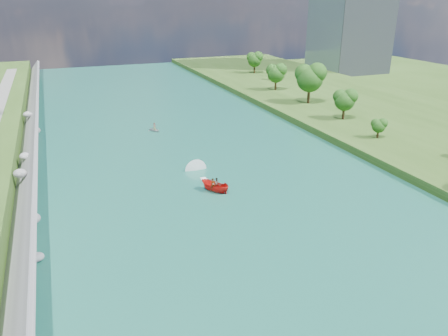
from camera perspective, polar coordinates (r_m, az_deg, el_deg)
name	(u,v)px	position (r m, az deg, el deg)	size (l,w,h in m)	color
ground	(251,226)	(54.23, 3.61, -7.51)	(260.00, 260.00, 0.00)	#2D5119
river_water	(200,169)	(71.07, -3.16, -0.15)	(55.00, 240.00, 0.10)	#185E52
berm_east	(434,133)	(97.39, 25.73, 4.19)	(44.00, 240.00, 1.50)	#2D5119
riprap_bank	(26,183)	(67.31, -24.44, -1.84)	(3.91, 236.00, 4.05)	slate
trees_east	(391,108)	(89.80, 20.98, 7.33)	(13.82, 138.42, 11.42)	#224712
motorboat	(212,183)	(63.68, -1.60, -2.02)	(4.02, 19.05, 2.23)	red
raft	(155,129)	(92.13, -9.05, 5.03)	(2.99, 3.35, 1.73)	#919499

